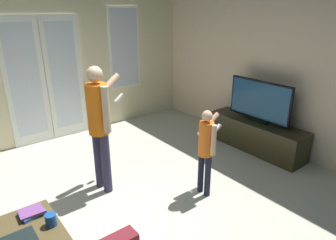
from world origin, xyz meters
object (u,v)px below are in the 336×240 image
object	(u,v)px
flat_screen_tv	(259,101)
person_child	(206,145)
person_adult	(100,119)
book_stack	(32,213)
tv_stand	(256,135)
cup_near_edge	(51,220)

from	to	relation	value
flat_screen_tv	person_child	bearing A→B (deg)	-166.23
person_adult	book_stack	distance (m)	1.25
tv_stand	person_child	distance (m)	1.59
tv_stand	flat_screen_tv	distance (m)	0.56
person_adult	cup_near_edge	bearing A→B (deg)	-135.35
tv_stand	book_stack	world-z (taller)	book_stack
book_stack	cup_near_edge	bearing A→B (deg)	-68.29
person_child	cup_near_edge	distance (m)	1.78
flat_screen_tv	cup_near_edge	bearing A→B (deg)	-173.07
tv_stand	flat_screen_tv	xyz separation A→B (m)	(-0.00, 0.00, 0.56)
person_child	book_stack	size ratio (longest dim) A/B	4.95
flat_screen_tv	book_stack	distance (m)	3.38
tv_stand	book_stack	size ratio (longest dim) A/B	7.38
flat_screen_tv	person_adult	distance (m)	2.44
tv_stand	person_child	size ratio (longest dim) A/B	1.49
tv_stand	book_stack	distance (m)	3.38
tv_stand	flat_screen_tv	world-z (taller)	flat_screen_tv
flat_screen_tv	book_stack	world-z (taller)	flat_screen_tv
person_child	book_stack	distance (m)	1.89
tv_stand	person_adult	xyz separation A→B (m)	(-2.39, 0.48, 0.68)
person_child	flat_screen_tv	bearing A→B (deg)	13.77
tv_stand	person_adult	world-z (taller)	person_adult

